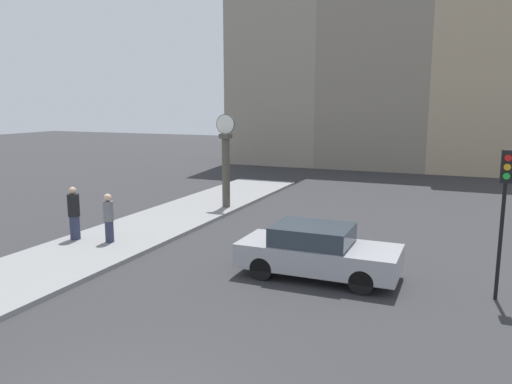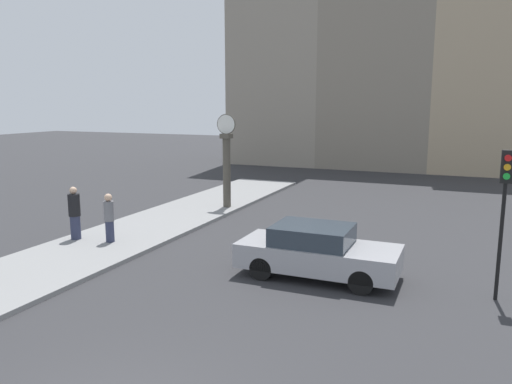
{
  "view_description": "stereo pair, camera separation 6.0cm",
  "coord_description": "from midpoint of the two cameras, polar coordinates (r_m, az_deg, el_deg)",
  "views": [
    {
      "loc": [
        4.54,
        -5.08,
        4.65
      ],
      "look_at": [
        -0.84,
        7.72,
        2.17
      ],
      "focal_mm": 35.0,
      "sensor_mm": 36.0,
      "label": 1
    },
    {
      "loc": [
        4.6,
        -5.05,
        4.65
      ],
      "look_at": [
        -0.84,
        7.72,
        2.17
      ],
      "focal_mm": 35.0,
      "sensor_mm": 36.0,
      "label": 2
    }
  ],
  "objects": [
    {
      "name": "pedestrian_black_jacket",
      "position": [
        17.76,
        -19.93,
        -2.29
      ],
      "size": [
        0.39,
        0.39,
        1.79
      ],
      "color": "#2D334C",
      "rests_on": "sidewalk_corner"
    },
    {
      "name": "pedestrian_grey_jacket",
      "position": [
        17.06,
        -16.33,
        -2.81
      ],
      "size": [
        0.33,
        0.33,
        1.62
      ],
      "color": "#2D334C",
      "rests_on": "sidewalk_corner"
    },
    {
      "name": "building_row",
      "position": [
        37.5,
        15.72,
        15.46
      ],
      "size": [
        25.17,
        5.0,
        19.99
      ],
      "color": "gray",
      "rests_on": "ground_plane"
    },
    {
      "name": "sedan_car",
      "position": [
        13.63,
        7.1,
        -6.74
      ],
      "size": [
        4.28,
        1.81,
        1.42
      ],
      "color": "#9E9EA3",
      "rests_on": "ground_plane"
    },
    {
      "name": "traffic_light_far",
      "position": [
        12.89,
        26.66,
        -0.2
      ],
      "size": [
        0.26,
        0.24,
        3.6
      ],
      "color": "black",
      "rests_on": "ground_plane"
    },
    {
      "name": "sidewalk_corner",
      "position": [
        19.14,
        -12.08,
        -3.97
      ],
      "size": [
        3.52,
        24.14,
        0.13
      ],
      "primitive_type": "cube",
      "color": "gray",
      "rests_on": "ground_plane"
    },
    {
      "name": "street_clock",
      "position": [
        21.81,
        -3.3,
        3.36
      ],
      "size": [
        0.87,
        0.44,
        4.06
      ],
      "color": "#4C473D",
      "rests_on": "sidewalk_corner"
    }
  ]
}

